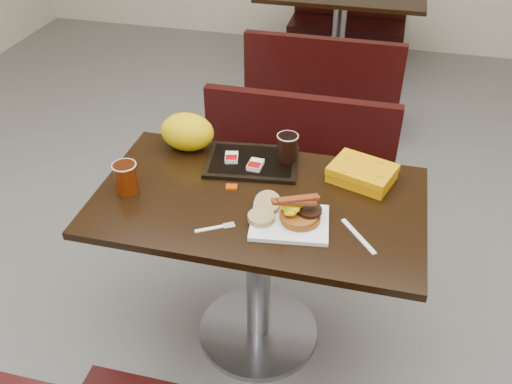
% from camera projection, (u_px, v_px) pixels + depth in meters
% --- Properties ---
extents(floor, '(6.00, 7.00, 0.01)m').
position_uv_depth(floor, '(258.00, 333.00, 2.49)').
color(floor, slate).
rests_on(floor, ground).
extents(table_near, '(1.20, 0.70, 0.75)m').
position_uv_depth(table_near, '(258.00, 272.00, 2.27)').
color(table_near, black).
rests_on(table_near, floor).
extents(bench_near_n, '(1.00, 0.46, 0.72)m').
position_uv_depth(bench_near_n, '(291.00, 179.00, 2.83)').
color(bench_near_n, black).
rests_on(bench_near_n, floor).
extents(table_far, '(1.20, 0.70, 0.75)m').
position_uv_depth(table_far, '(338.00, 40.00, 4.31)').
color(table_far, black).
rests_on(table_far, floor).
extents(bench_far_s, '(1.00, 0.46, 0.72)m').
position_uv_depth(bench_far_s, '(325.00, 80.00, 3.77)').
color(bench_far_s, black).
rests_on(bench_far_s, floor).
extents(bench_far_n, '(1.00, 0.46, 0.72)m').
position_uv_depth(bench_far_n, '(348.00, 12.00, 4.86)').
color(bench_far_n, black).
rests_on(bench_far_n, floor).
extents(platter, '(0.29, 0.24, 0.02)m').
position_uv_depth(platter, '(290.00, 223.00, 1.92)').
color(platter, white).
rests_on(platter, table_near).
extents(pancake_stack, '(0.15, 0.15, 0.03)m').
position_uv_depth(pancake_stack, '(300.00, 216.00, 1.92)').
color(pancake_stack, '#8F4D17').
rests_on(pancake_stack, platter).
extents(sausage_patty, '(0.10, 0.10, 0.01)m').
position_uv_depth(sausage_patty, '(309.00, 210.00, 1.91)').
color(sausage_patty, black).
rests_on(sausage_patty, pancake_stack).
extents(scrambled_eggs, '(0.10, 0.10, 0.05)m').
position_uv_depth(scrambled_eggs, '(289.00, 207.00, 1.90)').
color(scrambled_eggs, '#FFDD05').
rests_on(scrambled_eggs, pancake_stack).
extents(bacon_strips, '(0.17, 0.12, 0.01)m').
position_uv_depth(bacon_strips, '(294.00, 201.00, 1.87)').
color(bacon_strips, '#4C0F05').
rests_on(bacon_strips, scrambled_eggs).
extents(muffin_bottom, '(0.10, 0.10, 0.02)m').
position_uv_depth(muffin_bottom, '(261.00, 217.00, 1.92)').
color(muffin_bottom, '#A48756').
rests_on(muffin_bottom, platter).
extents(muffin_top, '(0.11, 0.11, 0.05)m').
position_uv_depth(muffin_top, '(268.00, 203.00, 1.97)').
color(muffin_top, '#A48756').
rests_on(muffin_top, platter).
extents(coffee_cup_near, '(0.09, 0.09, 0.12)m').
position_uv_depth(coffee_cup_near, '(126.00, 178.00, 2.05)').
color(coffee_cup_near, maroon).
rests_on(coffee_cup_near, table_near).
extents(fork, '(0.13, 0.09, 0.00)m').
position_uv_depth(fork, '(209.00, 229.00, 1.91)').
color(fork, white).
rests_on(fork, table_near).
extents(knife, '(0.13, 0.16, 0.00)m').
position_uv_depth(knife, '(358.00, 236.00, 1.87)').
color(knife, white).
rests_on(knife, table_near).
extents(condiment_syrup, '(0.05, 0.04, 0.01)m').
position_uv_depth(condiment_syrup, '(231.00, 187.00, 2.10)').
color(condiment_syrup, '#AF3207').
rests_on(condiment_syrup, table_near).
extents(condiment_ketchup, '(0.05, 0.04, 0.01)m').
position_uv_depth(condiment_ketchup, '(240.00, 176.00, 2.15)').
color(condiment_ketchup, '#8C0504').
rests_on(condiment_ketchup, table_near).
extents(tray, '(0.39, 0.30, 0.02)m').
position_uv_depth(tray, '(252.00, 162.00, 2.23)').
color(tray, black).
rests_on(tray, table_near).
extents(hashbrown_sleeve_left, '(0.06, 0.08, 0.02)m').
position_uv_depth(hashbrown_sleeve_left, '(232.00, 157.00, 2.22)').
color(hashbrown_sleeve_left, silver).
rests_on(hashbrown_sleeve_left, tray).
extents(hashbrown_sleeve_right, '(0.06, 0.08, 0.02)m').
position_uv_depth(hashbrown_sleeve_right, '(255.00, 165.00, 2.18)').
color(hashbrown_sleeve_right, silver).
rests_on(hashbrown_sleeve_right, tray).
extents(coffee_cup_far, '(0.08, 0.08, 0.11)m').
position_uv_depth(coffee_cup_far, '(287.00, 147.00, 2.20)').
color(coffee_cup_far, black).
rests_on(coffee_cup_far, tray).
extents(clamshell, '(0.27, 0.24, 0.06)m').
position_uv_depth(clamshell, '(362.00, 173.00, 2.12)').
color(clamshell, orange).
rests_on(clamshell, table_near).
extents(paper_bag, '(0.25, 0.20, 0.15)m').
position_uv_depth(paper_bag, '(187.00, 132.00, 2.28)').
color(paper_bag, '#E8B707').
rests_on(paper_bag, table_near).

